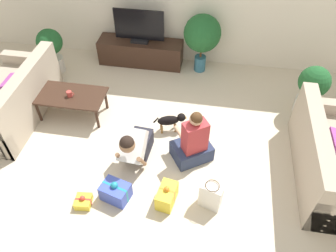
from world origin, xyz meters
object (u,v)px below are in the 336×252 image
object	(u,v)px
sofa_right	(332,161)
person_kneeling	(135,145)
gift_box_b	(83,201)
gift_box_c	(116,192)
gift_box_a	(167,196)
potted_plant_back_right	(202,35)
gift_bag_a	(211,196)
mug	(70,94)
coffee_table	(70,97)
dog	(171,120)
sofa_left	(13,101)
potted_plant_corner_right	(312,88)
potted_plant_corner_left	(51,47)
tv_console	(141,52)
tv	(139,28)
person_sitting	(193,143)

from	to	relation	value
sofa_right	person_kneeling	distance (m)	2.62
gift_box_b	gift_box_c	xyz separation A→B (m)	(0.38, 0.17, 0.07)
gift_box_a	potted_plant_back_right	bearing A→B (deg)	87.42
gift_bag_a	mug	size ratio (longest dim) A/B	3.54
potted_plant_back_right	gift_bag_a	size ratio (longest dim) A/B	2.58
gift_box_a	mug	xyz separation A→B (m)	(-1.74, 1.34, 0.33)
coffee_table	gift_box_a	xyz separation A→B (m)	(1.76, -1.37, -0.24)
coffee_table	dog	world-z (taller)	coffee_table
potted_plant_back_right	coffee_table	bearing A→B (deg)	-140.52
gift_box_b	sofa_left	bearing A→B (deg)	139.04
gift_box_a	mug	bearing A→B (deg)	142.48
potted_plant_corner_right	gift_bag_a	distance (m)	2.46
sofa_left	mug	world-z (taller)	sofa_left
potted_plant_corner_left	person_kneeling	xyz separation A→B (m)	(1.99, -1.89, -0.17)
sofa_left	sofa_right	distance (m)	4.76
potted_plant_back_right	gift_box_c	world-z (taller)	potted_plant_back_right
tv_console	potted_plant_corner_right	distance (m)	3.09
tv	gift_box_c	size ratio (longest dim) A/B	2.23
coffee_table	person_kneeling	bearing A→B (deg)	-32.88
potted_plant_corner_left	sofa_right	bearing A→B (deg)	-20.04
potted_plant_corner_right	person_sitting	size ratio (longest dim) A/B	0.95
sofa_left	gift_box_c	xyz separation A→B (m)	(2.01, -1.25, -0.17)
tv_console	gift_bag_a	xyz separation A→B (m)	(1.55, -2.93, -0.03)
sofa_left	gift_box_b	size ratio (longest dim) A/B	8.02
gift_box_c	mug	size ratio (longest dim) A/B	3.39
potted_plant_back_right	dog	world-z (taller)	potted_plant_back_right
tv	gift_box_c	xyz separation A→B (m)	(0.35, -3.02, -0.61)
sofa_left	mug	xyz separation A→B (m)	(0.93, 0.14, 0.16)
sofa_left	tv_console	bearing A→B (deg)	136.89
potted_plant_corner_left	dog	distance (m)	2.68
tv	potted_plant_corner_left	world-z (taller)	tv
tv_console	gift_box_b	distance (m)	3.19
gift_box_b	mug	xyz separation A→B (m)	(-0.70, 1.55, 0.39)
coffee_table	person_sitting	bearing A→B (deg)	-16.65
person_kneeling	person_sitting	distance (m)	0.79
potted_plant_corner_right	mug	size ratio (longest dim) A/B	7.12
potted_plant_corner_right	mug	distance (m)	3.74
tv	potted_plant_back_right	xyz separation A→B (m)	(1.14, -0.05, 0.00)
tv_console	sofa_right	bearing A→B (deg)	-35.38
potted_plant_corner_right	gift_box_a	size ratio (longest dim) A/B	2.29
potted_plant_corner_right	potted_plant_back_right	world-z (taller)	potted_plant_back_right
potted_plant_corner_left	gift_box_b	size ratio (longest dim) A/B	3.69
tv	person_sitting	world-z (taller)	tv
tv	gift_box_c	world-z (taller)	tv
dog	gift_box_c	distance (m)	1.41
potted_plant_corner_right	person_sitting	distance (m)	2.13
tv_console	mug	distance (m)	1.81
sofa_right	dog	size ratio (longest dim) A/B	3.71
potted_plant_corner_left	potted_plant_back_right	bearing A→B (deg)	9.88
potted_plant_corner_right	gift_box_c	size ratio (longest dim) A/B	2.10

